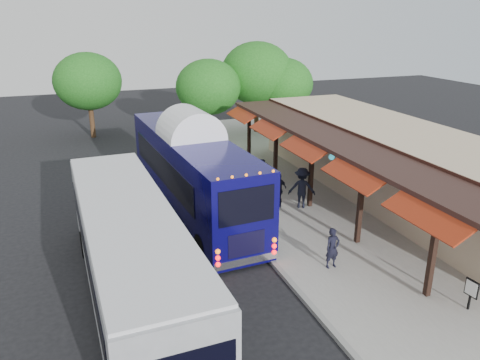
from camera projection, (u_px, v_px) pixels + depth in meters
name	position (u px, v px, depth m)	size (l,w,h in m)	color
ground	(270.00, 263.00, 17.58)	(90.00, 90.00, 0.00)	black
sidewalk	(332.00, 205.00, 22.72)	(10.00, 40.00, 0.15)	#9E9B93
curb	(236.00, 220.00, 21.11)	(0.20, 40.00, 0.16)	gray
station_shelter	(393.00, 163.00, 23.22)	(8.15, 20.00, 3.60)	#C7AE8A
coach_bus	(192.00, 169.00, 21.53)	(3.35, 12.34, 3.91)	#0A064C
city_bus	(130.00, 250.00, 14.74)	(3.04, 12.23, 3.26)	gray
ped_a	(332.00, 248.00, 16.76)	(0.56, 0.36, 1.52)	black
ped_b	(261.00, 174.00, 24.46)	(0.78, 0.60, 1.60)	black
ped_c	(278.00, 190.00, 21.94)	(1.03, 0.43, 1.77)	black
ped_d	(302.00, 188.00, 21.95)	(1.27, 0.73, 1.96)	black
sign_board	(471.00, 290.00, 14.34)	(0.10, 0.47, 1.03)	black
tree_left	(208.00, 87.00, 33.18)	(4.63, 4.63, 5.92)	#382314
tree_mid	(257.00, 73.00, 35.23)	(5.45, 5.45, 6.98)	#382314
tree_right	(283.00, 84.00, 35.41)	(4.53, 4.53, 5.80)	#382314
tree_far	(88.00, 81.00, 34.20)	(4.92, 4.92, 6.29)	#382314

